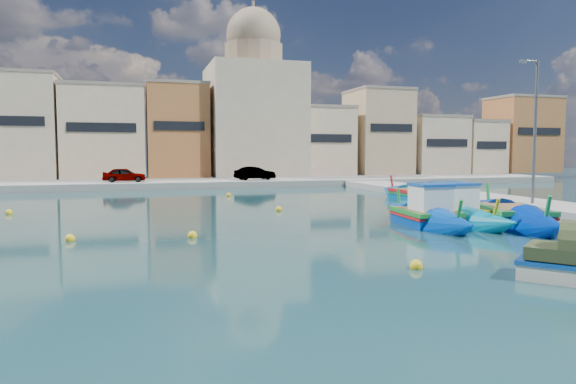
{
  "coord_description": "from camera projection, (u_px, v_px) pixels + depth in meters",
  "views": [
    {
      "loc": [
        -2.53,
        -16.29,
        3.23
      ],
      "look_at": [
        4.0,
        6.0,
        1.4
      ],
      "focal_mm": 32.0,
      "sensor_mm": 36.0,
      "label": 1
    }
  ],
  "objects": [
    {
      "name": "ground",
      "position": [
        221.0,
        252.0,
        16.55
      ],
      "size": [
        160.0,
        160.0,
        0.0
      ],
      "primitive_type": "plane",
      "color": "#14383E",
      "rests_on": "ground"
    },
    {
      "name": "north_quay",
      "position": [
        167.0,
        184.0,
        47.14
      ],
      "size": [
        80.0,
        8.0,
        0.6
      ],
      "primitive_type": "cube",
      "color": "gray",
      "rests_on": "ground"
    },
    {
      "name": "north_townhouses",
      "position": [
        225.0,
        135.0,
        55.69
      ],
      "size": [
        83.2,
        7.87,
        10.19
      ],
      "color": "beige",
      "rests_on": "ground"
    },
    {
      "name": "church_block",
      "position": [
        254.0,
        105.0,
        56.96
      ],
      "size": [
        10.0,
        10.0,
        19.1
      ],
      "color": "#C4B192",
      "rests_on": "ground"
    },
    {
      "name": "quay_street_lamp",
      "position": [
        534.0,
        131.0,
        26.84
      ],
      "size": [
        1.18,
        0.16,
        8.0
      ],
      "color": "#595B60",
      "rests_on": "ground"
    },
    {
      "name": "parked_cars",
      "position": [
        106.0,
        175.0,
        44.17
      ],
      "size": [
        29.8,
        2.28,
        1.24
      ],
      "color": "#4C1919",
      "rests_on": "north_quay"
    },
    {
      "name": "luzzu_turquoise_cabin",
      "position": [
        447.0,
        215.0,
        23.4
      ],
      "size": [
        2.28,
        9.02,
        2.88
      ],
      "color": "#007A98",
      "rests_on": "ground"
    },
    {
      "name": "luzzu_blue_cabin",
      "position": [
        426.0,
        217.0,
        22.51
      ],
      "size": [
        2.66,
        8.19,
        2.85
      ],
      "color": "#003CA9",
      "rests_on": "ground"
    },
    {
      "name": "luzzu_cyan_mid",
      "position": [
        416.0,
        197.0,
        33.71
      ],
      "size": [
        2.36,
        9.09,
        2.67
      ],
      "color": "#0059A2",
      "rests_on": "ground"
    },
    {
      "name": "luzzu_blue_south",
      "position": [
        513.0,
        218.0,
        22.75
      ],
      "size": [
        5.52,
        10.02,
        2.84
      ],
      "color": "#0028A1",
      "rests_on": "ground"
    },
    {
      "name": "mooring_buoys",
      "position": [
        233.0,
        219.0,
        23.92
      ],
      "size": [
        22.19,
        24.78,
        0.36
      ],
      "color": "yellow",
      "rests_on": "ground"
    }
  ]
}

